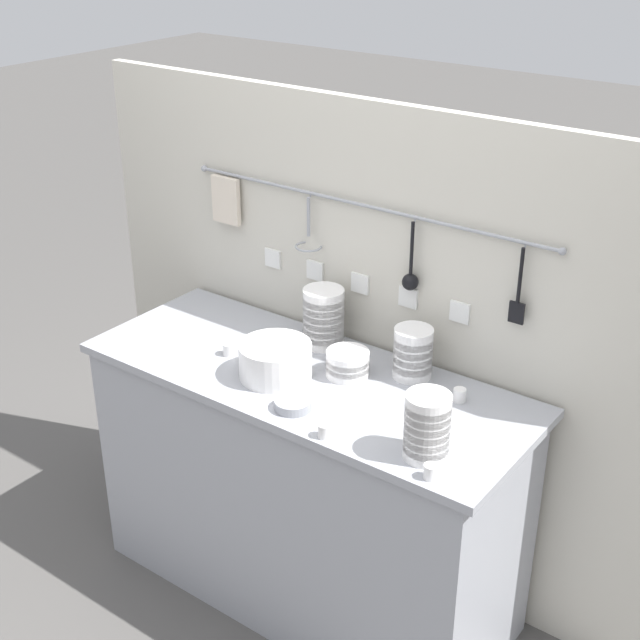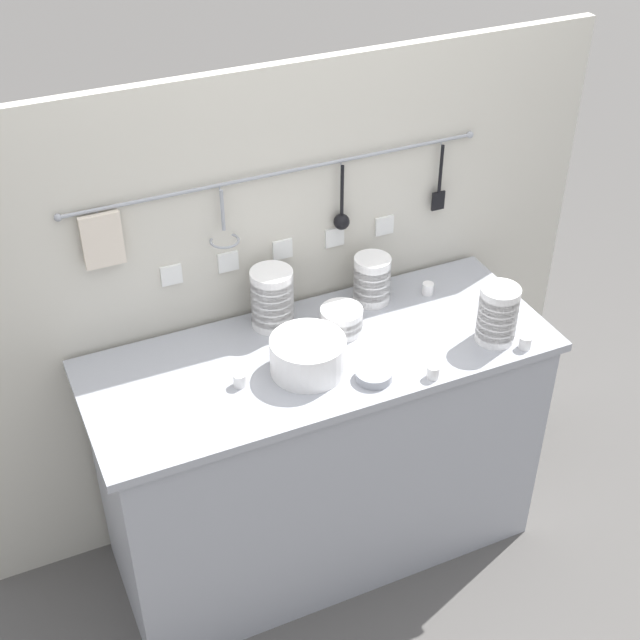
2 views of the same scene
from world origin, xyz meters
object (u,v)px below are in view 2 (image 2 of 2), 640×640
at_px(steel_mixing_bowl, 374,375).
at_px(cup_back_left, 433,372).
at_px(bowl_stack_back_corner, 372,279).
at_px(plate_stack, 308,355).
at_px(bowl_stack_tall_left, 498,314).
at_px(cup_centre, 525,342).
at_px(bowl_stack_nested_right, 272,298).
at_px(cup_by_caddy, 240,380).
at_px(cup_edge_far, 428,289).
at_px(bowl_stack_wide_centre, 341,320).

height_order(steel_mixing_bowl, cup_back_left, cup_back_left).
relative_size(bowl_stack_back_corner, plate_stack, 0.72).
bearing_deg(bowl_stack_back_corner, plate_stack, -143.52).
bearing_deg(bowl_stack_back_corner, bowl_stack_tall_left, -54.15).
height_order(bowl_stack_tall_left, cup_centre, bowl_stack_tall_left).
bearing_deg(plate_stack, cup_centre, -15.05).
relative_size(bowl_stack_back_corner, bowl_stack_tall_left, 0.86).
distance_m(bowl_stack_back_corner, bowl_stack_nested_right, 0.37).
height_order(bowl_stack_tall_left, plate_stack, bowl_stack_tall_left).
distance_m(bowl_stack_back_corner, steel_mixing_bowl, 0.44).
xyz_separation_m(cup_back_left, cup_by_caddy, (-0.57, 0.22, 0.00)).
relative_size(cup_edge_far, cup_centre, 1.00).
bearing_deg(steel_mixing_bowl, cup_centre, -6.70).
bearing_deg(cup_centre, bowl_stack_tall_left, 128.08).
bearing_deg(plate_stack, steel_mixing_bowl, -36.37).
distance_m(cup_back_left, cup_by_caddy, 0.61).
bearing_deg(cup_by_caddy, cup_edge_far, 14.36).
bearing_deg(bowl_stack_wide_centre, bowl_stack_nested_right, 145.99).
bearing_deg(cup_back_left, plate_stack, 150.32).
distance_m(bowl_stack_wide_centre, steel_mixing_bowl, 0.27).
relative_size(bowl_stack_tall_left, steel_mixing_bowl, 1.72).
bearing_deg(bowl_stack_back_corner, cup_edge_far, -13.11).
height_order(bowl_stack_back_corner, bowl_stack_wide_centre, bowl_stack_back_corner).
bearing_deg(bowl_stack_nested_right, bowl_stack_back_corner, -1.59).
xyz_separation_m(bowl_stack_nested_right, cup_edge_far, (0.57, -0.06, -0.08)).
bearing_deg(bowl_stack_back_corner, steel_mixing_bowl, -116.02).
xyz_separation_m(plate_stack, cup_back_left, (0.34, -0.20, -0.04)).
bearing_deg(cup_back_left, steel_mixing_bowl, 157.89).
height_order(bowl_stack_nested_right, plate_stack, bowl_stack_nested_right).
bearing_deg(bowl_stack_tall_left, cup_by_caddy, 171.73).
bearing_deg(cup_back_left, cup_by_caddy, 159.27).
height_order(bowl_stack_back_corner, cup_back_left, bowl_stack_back_corner).
relative_size(bowl_stack_back_corner, cup_edge_far, 4.04).
xyz_separation_m(bowl_stack_wide_centre, cup_by_caddy, (-0.41, -0.13, -0.02)).
bearing_deg(plate_stack, cup_back_left, -29.68).
distance_m(cup_edge_far, cup_by_caddy, 0.82).
distance_m(bowl_stack_nested_right, cup_centre, 0.85).
height_order(cup_centre, cup_back_left, same).
bearing_deg(plate_stack, cup_by_caddy, 175.18).
relative_size(bowl_stack_nested_right, cup_edge_far, 4.91).
relative_size(steel_mixing_bowl, cup_by_caddy, 2.72).
bearing_deg(steel_mixing_bowl, plate_stack, 143.63).
bearing_deg(bowl_stack_wide_centre, plate_stack, -141.96).
bearing_deg(cup_edge_far, bowl_stack_wide_centre, -168.90).
xyz_separation_m(bowl_stack_wide_centre, plate_stack, (-0.19, -0.15, 0.01)).
bearing_deg(bowl_stack_nested_right, cup_centre, -33.48).
bearing_deg(bowl_stack_nested_right, plate_stack, -88.43).
bearing_deg(cup_edge_far, bowl_stack_back_corner, 166.89).
bearing_deg(bowl_stack_nested_right, cup_edge_far, -5.73).
bearing_deg(bowl_stack_nested_right, bowl_stack_tall_left, -30.95).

